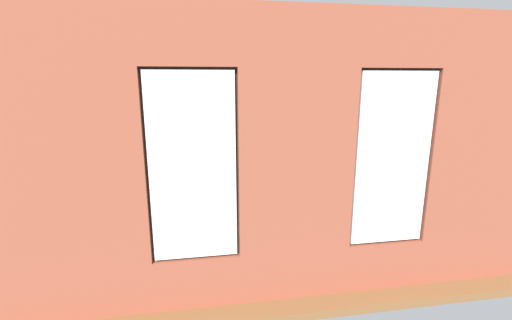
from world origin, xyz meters
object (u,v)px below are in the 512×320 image
Objects in this scene: cup_ceramic at (225,186)px; potted_plant_beside_window_right at (78,251)px; couch_left at (374,186)px; remote_silver at (250,187)px; media_console at (96,209)px; tv_flatscreen at (92,175)px; table_plant_small at (261,176)px; couch_by_window at (220,250)px; papasan_chair at (220,168)px; coffee_table at (245,188)px; potted_plant_corner_far_left at (466,220)px; remote_gray at (245,185)px; candle_jar at (236,182)px; potted_plant_between_couches at (311,220)px; potted_plant_corner_near_left at (342,140)px.

potted_plant_beside_window_right is (2.02, 2.55, 0.07)m from cup_ceramic.
couch_left reaches higher than remote_silver.
potted_plant_beside_window_right reaches higher than media_console.
table_plant_small is at bearing -168.88° from tv_flatscreen.
table_plant_small is at bearing -20.91° from remote_silver.
couch_by_window is 4.10m from papasan_chair.
coffee_table is 1.23× the size of potted_plant_beside_window_right.
tv_flatscreen reaches higher than remote_silver.
potted_plant_corner_far_left is (-3.67, 0.11, 0.23)m from couch_by_window.
tv_flatscreen is (2.15, -2.07, 0.59)m from couch_by_window.
potted_plant_corner_far_left is at bearing 61.38° from remote_gray.
couch_by_window is at bearing 79.11° from candle_jar.
media_console is at bearing -30.35° from potted_plant_between_couches.
papasan_chair is at bearing -51.00° from potted_plant_corner_far_left.
couch_left is 1.47× the size of media_console.
tv_flatscreen is (0.00, -0.00, 0.65)m from media_console.
potted_plant_beside_window_right is (5.27, 2.42, 0.20)m from couch_left.
remote_gray is at bearing -105.00° from couch_by_window.
potted_plant_corner_near_left reaches higher than potted_plant_between_couches.
remote_gray is 0.17× the size of potted_plant_between_couches.
potted_plant_corner_near_left reaches higher than tv_flatscreen.
potted_plant_corner_far_left is at bearing 90.07° from potted_plant_corner_near_left.
tv_flatscreen reaches higher than remote_gray.
tv_flatscreen is at bearing -91.77° from couch_left.
potted_plant_between_couches reaches higher than coffee_table.
couch_left reaches higher than papasan_chair.
potted_plant_between_couches reaches higher than remote_gray.
potted_plant_between_couches is (-1.03, 2.39, 0.20)m from cup_ceramic.
potted_plant_corner_far_left is (-0.15, 2.43, 0.23)m from couch_left.
couch_left is 1.69× the size of tv_flatscreen.
potted_plant_beside_window_right is at bearing 47.51° from coffee_table.
table_plant_small is 0.41m from remote_silver.
couch_by_window is 1.65× the size of papasan_chair.
potted_plant_corner_near_left reaches higher than table_plant_small.
cup_ceramic is 0.08× the size of potted_plant_beside_window_right.
potted_plant_corner_near_left reaches higher than media_console.
couch_by_window is at bearing 86.30° from papasan_chair.
media_console reaches higher than remote_silver.
potted_plant_beside_window_right is (2.27, 2.77, 0.06)m from candle_jar.
remote_silver is (-0.52, 0.00, -0.03)m from cup_ceramic.
potted_plant_beside_window_right is 0.79× the size of potted_plant_corner_far_left.
potted_plant_between_couches is at bearing 106.76° from candle_jar.
potted_plant_beside_window_right is at bearing 100.31° from tv_flatscreen.
coffee_table is at bearing -41.89° from potted_plant_corner_far_left.
potted_plant_between_couches is 2.38m from potted_plant_corner_far_left.
remote_silver is at bearing 43.30° from table_plant_small.
coffee_table is 2.61m from potted_plant_between_couches.
candle_jar is 3.67m from potted_plant_corner_near_left.
coffee_table is 0.17m from remote_silver.
couch_by_window reaches higher than coffee_table.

